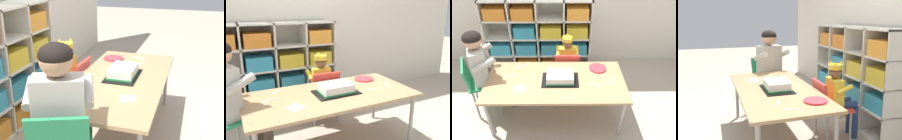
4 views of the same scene
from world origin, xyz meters
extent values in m
plane|color=tan|center=(0.00, 0.00, 0.00)|extent=(16.00, 16.00, 0.00)
cube|color=silver|center=(0.10, 1.09, 0.56)|extent=(0.02, 0.38, 1.12)
cube|color=silver|center=(0.48, 1.09, 0.56)|extent=(0.02, 0.38, 1.12)
cube|color=silver|center=(-0.28, 1.09, 0.01)|extent=(1.54, 0.38, 0.02)
cube|color=orange|center=(-0.09, 1.07, 0.10)|extent=(0.30, 0.30, 0.17)
cube|color=teal|center=(-0.09, 1.07, 0.38)|extent=(0.30, 0.30, 0.17)
cube|color=teal|center=(0.29, 1.07, 0.38)|extent=(0.30, 0.30, 0.17)
cube|color=yellow|center=(-0.09, 1.07, 0.65)|extent=(0.30, 0.30, 0.17)
cube|color=yellow|center=(0.29, 1.07, 0.65)|extent=(0.30, 0.30, 0.17)
cube|color=orange|center=(0.29, 1.07, 0.93)|extent=(0.30, 0.30, 0.17)
cube|color=#A37F56|center=(0.00, 0.00, 0.53)|extent=(1.52, 0.73, 0.03)
cylinder|color=#9E9993|center=(0.70, -0.31, 0.26)|extent=(0.04, 0.04, 0.52)
cylinder|color=#9E9993|center=(0.70, 0.31, 0.26)|extent=(0.04, 0.04, 0.52)
cube|color=red|center=(0.14, 0.56, 0.33)|extent=(0.35, 0.32, 0.03)
cube|color=red|center=(0.14, 0.42, 0.48)|extent=(0.31, 0.07, 0.27)
cylinder|color=gray|center=(0.29, 0.69, 0.16)|extent=(0.02, 0.02, 0.32)
cylinder|color=gray|center=(0.01, 0.69, 0.16)|extent=(0.02, 0.02, 0.32)
cylinder|color=gray|center=(0.28, 0.44, 0.16)|extent=(0.02, 0.02, 0.32)
cylinder|color=gray|center=(0.00, 0.44, 0.16)|extent=(0.02, 0.02, 0.32)
cube|color=yellow|center=(0.14, 0.57, 0.48)|extent=(0.21, 0.12, 0.29)
sphere|color=brown|center=(0.14, 0.57, 0.70)|extent=(0.13, 0.13, 0.13)
ellipsoid|color=#472D19|center=(0.14, 0.57, 0.72)|extent=(0.14, 0.14, 0.10)
cylinder|color=yellow|center=(0.14, 0.57, 0.75)|extent=(0.14, 0.14, 0.05)
cone|color=yellow|center=(0.14, 0.63, 0.79)|extent=(0.04, 0.04, 0.04)
cone|color=yellow|center=(0.20, 0.55, 0.79)|extent=(0.04, 0.04, 0.04)
cone|color=yellow|center=(0.09, 0.55, 0.79)|extent=(0.04, 0.04, 0.04)
cylinder|color=navy|center=(0.21, 0.68, 0.37)|extent=(0.07, 0.21, 0.07)
cylinder|color=navy|center=(0.08, 0.68, 0.37)|extent=(0.07, 0.21, 0.07)
cylinder|color=navy|center=(0.21, 0.78, 0.17)|extent=(0.06, 0.06, 0.34)
cylinder|color=navy|center=(0.09, 0.79, 0.17)|extent=(0.06, 0.06, 0.34)
cylinder|color=yellow|center=(0.27, 0.61, 0.55)|extent=(0.05, 0.17, 0.10)
cylinder|color=yellow|center=(0.02, 0.62, 0.55)|extent=(0.05, 0.17, 0.10)
cube|color=#238451|center=(-1.00, 0.09, 0.57)|extent=(0.18, 0.34, 0.25)
cube|color=#B2ADA3|center=(-0.86, 0.14, 0.65)|extent=(0.26, 0.34, 0.42)
sphere|color=tan|center=(-0.86, 0.14, 0.96)|extent=(0.19, 0.19, 0.19)
ellipsoid|color=black|center=(-0.86, 0.14, 0.99)|extent=(0.19, 0.19, 0.14)
cylinder|color=brown|center=(-0.68, 0.11, 0.47)|extent=(0.32, 0.20, 0.10)
cylinder|color=brown|center=(-0.75, 0.28, 0.47)|extent=(0.32, 0.20, 0.10)
cylinder|color=#B2ADA3|center=(-0.74, 0.01, 0.75)|extent=(0.25, 0.15, 0.14)
cylinder|color=#B2ADA3|center=(-0.86, 0.32, 0.75)|extent=(0.25, 0.15, 0.14)
cube|color=black|center=(0.05, 0.00, 0.55)|extent=(0.40, 0.26, 0.01)
cube|color=white|center=(0.05, 0.00, 0.59)|extent=(0.29, 0.21, 0.08)
cube|color=#338E4C|center=(0.05, 0.00, 0.56)|extent=(0.30, 0.22, 0.02)
cylinder|color=#4CB2E5|center=(0.00, 0.05, 0.65)|extent=(0.01, 0.01, 0.04)
cylinder|color=#4CB2E5|center=(0.10, -0.05, 0.65)|extent=(0.01, 0.01, 0.04)
cylinder|color=#E54C66|center=(0.00, 0.03, 0.65)|extent=(0.01, 0.01, 0.04)
cylinder|color=#DB333D|center=(0.49, 0.22, 0.55)|extent=(0.20, 0.20, 0.01)
cube|color=white|center=(-0.37, -0.15, 0.55)|extent=(0.14, 0.14, 0.00)
cube|color=white|center=(-0.41, 0.27, 0.55)|extent=(0.08, 0.06, 0.00)
cube|color=white|center=(-0.46, 0.23, 0.55)|extent=(0.04, 0.04, 0.00)
cube|color=white|center=(-0.49, 0.09, 0.55)|extent=(0.10, 0.03, 0.00)
cube|color=white|center=(-0.56, 0.08, 0.55)|extent=(0.04, 0.03, 0.00)
cube|color=white|center=(0.62, 0.00, 0.55)|extent=(0.05, 0.09, 0.00)
cube|color=white|center=(0.59, -0.06, 0.55)|extent=(0.03, 0.04, 0.00)
cube|color=white|center=(0.45, -0.09, 0.55)|extent=(0.09, 0.03, 0.00)
cube|color=white|center=(0.39, -0.08, 0.55)|extent=(0.04, 0.03, 0.00)
camera|label=1|loc=(-2.19, -0.58, 1.45)|focal=46.26mm
camera|label=2|loc=(-0.80, -1.77, 1.31)|focal=36.86mm
camera|label=3|loc=(0.08, -1.84, 2.00)|focal=34.23mm
camera|label=4|loc=(2.32, -0.59, 1.23)|focal=40.61mm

